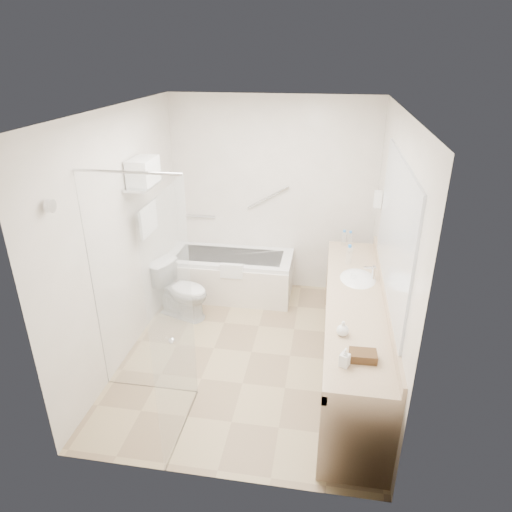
% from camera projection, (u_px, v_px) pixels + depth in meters
% --- Properties ---
extents(floor, '(3.20, 3.20, 0.00)m').
position_uv_depth(floor, '(251.00, 352.00, 4.90)').
color(floor, tan).
rests_on(floor, ground).
extents(ceiling, '(2.60, 3.20, 0.10)m').
position_uv_depth(ceiling, '(250.00, 110.00, 3.87)').
color(ceiling, white).
rests_on(ceiling, wall_back).
extents(wall_back, '(2.60, 0.10, 2.50)m').
position_uv_depth(wall_back, '(272.00, 197.00, 5.82)').
color(wall_back, silver).
rests_on(wall_back, ground).
extents(wall_front, '(2.60, 0.10, 2.50)m').
position_uv_depth(wall_front, '(208.00, 341.00, 2.95)').
color(wall_front, silver).
rests_on(wall_front, ground).
extents(wall_left, '(0.10, 3.20, 2.50)m').
position_uv_depth(wall_left, '(124.00, 237.00, 4.57)').
color(wall_left, silver).
rests_on(wall_left, ground).
extents(wall_right, '(0.10, 3.20, 2.50)m').
position_uv_depth(wall_right, '(390.00, 254.00, 4.19)').
color(wall_right, silver).
rests_on(wall_right, ground).
extents(bathtub, '(1.60, 0.73, 0.59)m').
position_uv_depth(bathtub, '(230.00, 274.00, 5.97)').
color(bathtub, silver).
rests_on(bathtub, floor).
extents(grab_bar_short, '(0.40, 0.03, 0.03)m').
position_uv_depth(grab_bar_short, '(201.00, 216.00, 6.05)').
color(grab_bar_short, silver).
rests_on(grab_bar_short, wall_back).
extents(grab_bar_long, '(0.53, 0.03, 0.33)m').
position_uv_depth(grab_bar_long, '(268.00, 197.00, 5.79)').
color(grab_bar_long, silver).
rests_on(grab_bar_long, wall_back).
extents(shower_enclosure, '(0.96, 0.91, 2.11)m').
position_uv_depth(shower_enclosure, '(156.00, 305.00, 3.72)').
color(shower_enclosure, silver).
rests_on(shower_enclosure, floor).
extents(towel_shelf, '(0.24, 0.55, 0.81)m').
position_uv_depth(towel_shelf, '(144.00, 179.00, 4.66)').
color(towel_shelf, silver).
rests_on(towel_shelf, wall_left).
extents(vanity_counter, '(0.55, 2.70, 0.95)m').
position_uv_depth(vanity_counter, '(354.00, 317.00, 4.35)').
color(vanity_counter, tan).
rests_on(vanity_counter, floor).
extents(sink, '(0.40, 0.52, 0.14)m').
position_uv_depth(sink, '(358.00, 281.00, 4.63)').
color(sink, silver).
rests_on(sink, vanity_counter).
extents(faucet, '(0.03, 0.03, 0.14)m').
position_uv_depth(faucet, '(373.00, 272.00, 4.56)').
color(faucet, silver).
rests_on(faucet, vanity_counter).
extents(mirror, '(0.02, 2.00, 1.20)m').
position_uv_depth(mirror, '(395.00, 229.00, 3.93)').
color(mirror, '#B4BAC1').
rests_on(mirror, wall_right).
extents(hairdryer_unit, '(0.08, 0.10, 0.18)m').
position_uv_depth(hairdryer_unit, '(378.00, 199.00, 5.06)').
color(hairdryer_unit, silver).
rests_on(hairdryer_unit, wall_right).
extents(toilet, '(0.77, 0.59, 0.67)m').
position_uv_depth(toilet, '(182.00, 291.00, 5.45)').
color(toilet, silver).
rests_on(toilet, floor).
extents(amenity_basket, '(0.21, 0.14, 0.07)m').
position_uv_depth(amenity_basket, '(363.00, 356.00, 3.40)').
color(amenity_basket, '#4E341C').
rests_on(amenity_basket, vanity_counter).
extents(soap_bottle_a, '(0.12, 0.16, 0.07)m').
position_uv_depth(soap_bottle_a, '(344.00, 362.00, 3.33)').
color(soap_bottle_a, silver).
rests_on(soap_bottle_a, vanity_counter).
extents(soap_bottle_b, '(0.13, 0.15, 0.10)m').
position_uv_depth(soap_bottle_b, '(343.00, 330.00, 3.68)').
color(soap_bottle_b, silver).
rests_on(soap_bottle_b, vanity_counter).
extents(water_bottle_left, '(0.06, 0.06, 0.19)m').
position_uv_depth(water_bottle_left, '(344.00, 238.00, 5.36)').
color(water_bottle_left, silver).
rests_on(water_bottle_left, vanity_counter).
extents(water_bottle_mid, '(0.07, 0.07, 0.22)m').
position_uv_depth(water_bottle_mid, '(349.00, 255.00, 4.90)').
color(water_bottle_mid, silver).
rests_on(water_bottle_mid, vanity_counter).
extents(water_bottle_right, '(0.06, 0.06, 0.19)m').
position_uv_depth(water_bottle_right, '(350.00, 239.00, 5.36)').
color(water_bottle_right, silver).
rests_on(water_bottle_right, vanity_counter).
extents(drinking_glass_near, '(0.08, 0.08, 0.08)m').
position_uv_depth(drinking_glass_near, '(353.00, 277.00, 4.56)').
color(drinking_glass_near, silver).
rests_on(drinking_glass_near, vanity_counter).
extents(drinking_glass_far, '(0.07, 0.07, 0.08)m').
position_uv_depth(drinking_glass_far, '(351.00, 250.00, 5.18)').
color(drinking_glass_far, silver).
rests_on(drinking_glass_far, vanity_counter).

